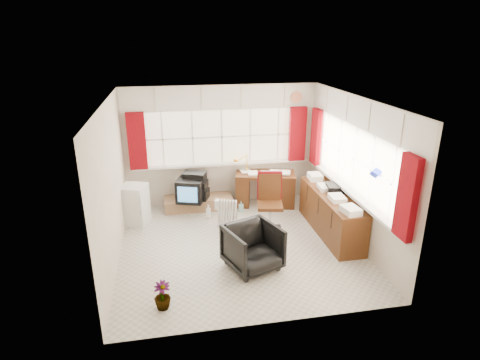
# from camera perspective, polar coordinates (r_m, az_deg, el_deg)

# --- Properties ---
(ground) EXTENTS (4.00, 4.00, 0.00)m
(ground) POSITION_cam_1_polar(r_m,az_deg,el_deg) (7.02, -0.11, -9.35)
(ground) COLOR beige
(ground) RESTS_ON ground
(room_walls) EXTENTS (4.00, 4.00, 4.00)m
(room_walls) POSITION_cam_1_polar(r_m,az_deg,el_deg) (6.41, -0.12, 2.39)
(room_walls) COLOR beige
(room_walls) RESTS_ON ground
(window_back) EXTENTS (3.70, 0.12, 3.60)m
(window_back) POSITION_cam_1_polar(r_m,az_deg,el_deg) (8.41, -2.51, 2.77)
(window_back) COLOR beige
(window_back) RESTS_ON room_walls
(window_right) EXTENTS (0.12, 3.70, 3.60)m
(window_right) POSITION_cam_1_polar(r_m,az_deg,el_deg) (7.19, 15.31, -1.04)
(window_right) COLOR beige
(window_right) RESTS_ON room_walls
(curtains) EXTENTS (3.83, 3.83, 1.15)m
(curtains) POSITION_cam_1_polar(r_m,az_deg,el_deg) (7.50, 5.59, 4.57)
(curtains) COLOR #8E0707
(curtains) RESTS_ON room_walls
(overhead_cabinets) EXTENTS (3.98, 3.98, 0.48)m
(overhead_cabinets) POSITION_cam_1_polar(r_m,az_deg,el_deg) (7.39, 6.10, 10.65)
(overhead_cabinets) COLOR silver
(overhead_cabinets) RESTS_ON room_walls
(desk) EXTENTS (1.34, 0.87, 0.75)m
(desk) POSITION_cam_1_polar(r_m,az_deg,el_deg) (8.50, 3.59, -0.99)
(desk) COLOR #582C14
(desk) RESTS_ON ground
(desk_lamp) EXTENTS (0.17, 0.15, 0.39)m
(desk_lamp) POSITION_cam_1_polar(r_m,az_deg,el_deg) (8.34, 0.99, 2.89)
(desk_lamp) COLOR #F4AC0A
(desk_lamp) RESTS_ON desk
(task_chair) EXTENTS (0.54, 0.56, 1.10)m
(task_chair) POSITION_cam_1_polar(r_m,az_deg,el_deg) (7.36, 4.22, -2.89)
(task_chair) COLOR black
(task_chair) RESTS_ON ground
(office_chair) EXTENTS (0.98, 0.99, 0.71)m
(office_chair) POSITION_cam_1_polar(r_m,az_deg,el_deg) (6.26, 1.83, -9.57)
(office_chair) COLOR black
(office_chair) RESTS_ON ground
(radiator) EXTENTS (0.39, 0.26, 0.54)m
(radiator) POSITION_cam_1_polar(r_m,az_deg,el_deg) (7.57, -1.82, -5.17)
(radiator) COLOR white
(radiator) RESTS_ON ground
(credenza) EXTENTS (0.50, 2.00, 0.85)m
(credenza) POSITION_cam_1_polar(r_m,az_deg,el_deg) (7.48, 12.79, -4.57)
(credenza) COLOR #582C14
(credenza) RESTS_ON ground
(file_tray) EXTENTS (0.34, 0.40, 0.12)m
(file_tray) POSITION_cam_1_polar(r_m,az_deg,el_deg) (7.50, 13.31, -1.07)
(file_tray) COLOR black
(file_tray) RESTS_ON credenza
(tv_bench) EXTENTS (1.40, 0.50, 0.25)m
(tv_bench) POSITION_cam_1_polar(r_m,az_deg,el_deg) (8.43, -5.92, -3.22)
(tv_bench) COLOR #9E734F
(tv_bench) RESTS_ON ground
(crt_tv) EXTENTS (0.63, 0.60, 0.46)m
(crt_tv) POSITION_cam_1_polar(r_m,az_deg,el_deg) (8.13, -7.08, -1.46)
(crt_tv) COLOR black
(crt_tv) RESTS_ON tv_bench
(hifi_stack) EXTENTS (0.62, 0.51, 0.56)m
(hifi_stack) POSITION_cam_1_polar(r_m,az_deg,el_deg) (8.25, -6.42, -0.88)
(hifi_stack) COLOR black
(hifi_stack) RESTS_ON tv_bench
(mini_fridge) EXTENTS (0.58, 0.58, 0.78)m
(mini_fridge) POSITION_cam_1_polar(r_m,az_deg,el_deg) (7.90, -14.76, -3.42)
(mini_fridge) COLOR white
(mini_fridge) RESTS_ON ground
(spray_bottle_a) EXTENTS (0.14, 0.14, 0.28)m
(spray_bottle_a) POSITION_cam_1_polar(r_m,az_deg,el_deg) (7.98, -4.52, -4.47)
(spray_bottle_a) COLOR white
(spray_bottle_a) RESTS_ON ground
(spray_bottle_b) EXTENTS (0.10, 0.11, 0.21)m
(spray_bottle_b) POSITION_cam_1_polar(r_m,az_deg,el_deg) (8.26, 0.15, -3.76)
(spray_bottle_b) COLOR #8BD0C3
(spray_bottle_b) RESTS_ON ground
(flower_vase) EXTENTS (0.23, 0.23, 0.39)m
(flower_vase) POSITION_cam_1_polar(r_m,az_deg,el_deg) (5.61, -11.00, -15.83)
(flower_vase) COLOR black
(flower_vase) RESTS_ON ground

